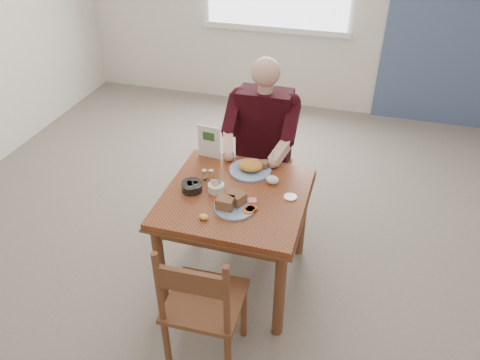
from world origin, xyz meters
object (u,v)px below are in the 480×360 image
(chair_near, at_px, (203,305))
(far_plate, at_px, (251,168))
(diner, at_px, (262,134))
(near_plate, at_px, (234,203))
(chair_far, at_px, (264,165))
(table, at_px, (236,207))

(chair_near, height_order, far_plate, chair_near)
(diner, xyz_separation_m, near_plate, (0.03, -0.85, -0.03))
(chair_near, xyz_separation_m, diner, (-0.02, 1.41, 0.33))
(chair_far, xyz_separation_m, diner, (0.00, -0.09, 0.33))
(chair_near, bearing_deg, far_plate, 89.27)
(table, xyz_separation_m, diner, (0.00, 0.71, 0.17))
(chair_near, bearing_deg, chair_far, 90.59)
(table, relative_size, diner, 0.66)
(diner, distance_m, near_plate, 0.85)
(table, height_order, chair_far, chair_far)
(chair_far, relative_size, far_plate, 2.56)
(chair_far, height_order, diner, diner)
(diner, bearing_deg, far_plate, -86.23)
(chair_near, relative_size, diner, 0.69)
(diner, height_order, far_plate, diner)
(table, distance_m, near_plate, 0.20)
(chair_near, relative_size, near_plate, 3.23)
(table, bearing_deg, near_plate, -78.26)
(chair_near, bearing_deg, near_plate, 88.57)
(diner, relative_size, far_plate, 3.73)
(chair_far, bearing_deg, near_plate, -88.20)
(table, relative_size, near_plate, 3.13)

